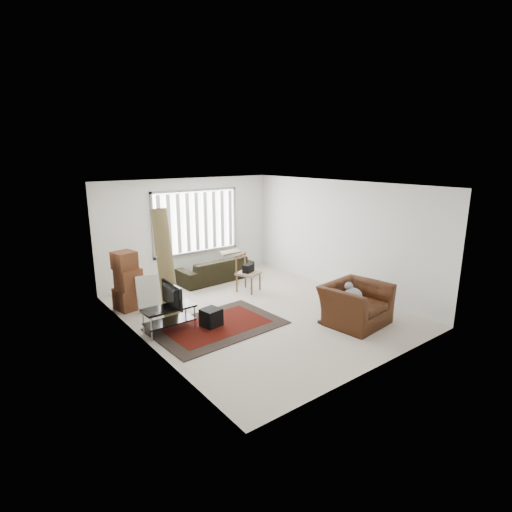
{
  "coord_description": "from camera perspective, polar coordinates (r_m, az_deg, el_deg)",
  "views": [
    {
      "loc": [
        -4.93,
        -6.38,
        3.29
      ],
      "look_at": [
        0.4,
        0.6,
        1.05
      ],
      "focal_mm": 28.0,
      "sensor_mm": 36.0,
      "label": 1
    }
  ],
  "objects": [
    {
      "name": "persian_rug",
      "position": [
        8.02,
        -5.53,
        -9.9
      ],
      "size": [
        2.54,
        1.76,
        0.02
      ],
      "color": "black",
      "rests_on": "ground"
    },
    {
      "name": "tv_stand",
      "position": [
        7.83,
        -12.31,
        -8.06
      ],
      "size": [
        0.98,
        0.44,
        0.49
      ],
      "color": "black",
      "rests_on": "ground"
    },
    {
      "name": "moving_boxes",
      "position": [
        9.09,
        -17.89,
        -3.64
      ],
      "size": [
        0.61,
        0.57,
        1.28
      ],
      "color": "brown",
      "rests_on": "ground"
    },
    {
      "name": "room",
      "position": [
        8.62,
        -1.6,
        4.09
      ],
      "size": [
        6.0,
        6.02,
        2.71
      ],
      "color": "beige",
      "rests_on": "ground"
    },
    {
      "name": "rolled_rug",
      "position": [
        8.49,
        -12.84,
        -0.87
      ],
      "size": [
        0.43,
        0.87,
        2.24
      ],
      "primitive_type": "cylinder",
      "rotation": [
        -0.24,
        0.0,
        -0.11
      ],
      "color": "brown",
      "rests_on": "ground"
    },
    {
      "name": "white_flatpack",
      "position": [
        8.96,
        -14.74,
        -5.07
      ],
      "size": [
        0.64,
        0.35,
        0.78
      ],
      "primitive_type": "cube",
      "rotation": [
        -0.24,
        0.0,
        -0.13
      ],
      "color": "silver",
      "rests_on": "ground"
    },
    {
      "name": "side_chair",
      "position": [
        9.8,
        -1.2,
        -2.18
      ],
      "size": [
        0.65,
        0.65,
        0.92
      ],
      "rotation": [
        0.0,
        0.0,
        0.41
      ],
      "color": "#847056",
      "rests_on": "ground"
    },
    {
      "name": "armchair",
      "position": [
        8.21,
        14.02,
        -6.3
      ],
      "size": [
        1.35,
        1.21,
        0.92
      ],
      "rotation": [
        0.0,
        0.0,
        0.11
      ],
      "color": "#381A0B",
      "rests_on": "ground"
    },
    {
      "name": "tv",
      "position": [
        7.7,
        -12.45,
        -5.55
      ],
      "size": [
        0.1,
        0.8,
        0.46
      ],
      "primitive_type": "imported",
      "rotation": [
        0.0,
        0.0,
        1.57
      ],
      "color": "black",
      "rests_on": "tv_stand"
    },
    {
      "name": "subwoofer",
      "position": [
        7.95,
        -6.44,
        -8.7
      ],
      "size": [
        0.4,
        0.4,
        0.34
      ],
      "primitive_type": "cube",
      "rotation": [
        0.0,
        0.0,
        0.18
      ],
      "color": "black",
      "rests_on": "persian_rug"
    },
    {
      "name": "sofa",
      "position": [
        10.73,
        -5.82,
        -1.4
      ],
      "size": [
        2.11,
        0.99,
        0.8
      ],
      "primitive_type": "imported",
      "rotation": [
        0.0,
        0.0,
        3.19
      ],
      "color": "black",
      "rests_on": "ground"
    }
  ]
}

